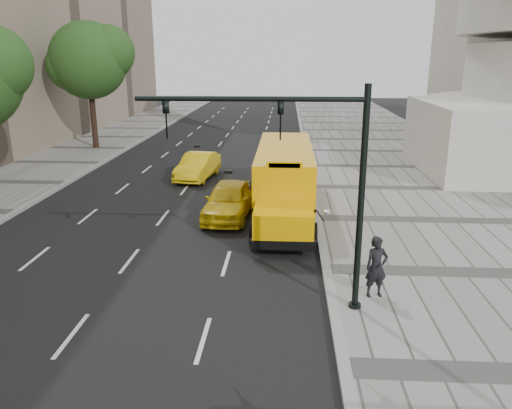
# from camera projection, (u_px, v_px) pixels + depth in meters

# --- Properties ---
(ground) EXTENTS (140.00, 140.00, 0.00)m
(ground) POSITION_uv_depth(u_px,v_px,m) (185.00, 218.00, 22.64)
(ground) COLOR black
(ground) RESTS_ON ground
(sidewalk_museum) EXTENTS (12.00, 140.00, 0.15)m
(sidewalk_museum) POSITION_uv_depth(u_px,v_px,m) (454.00, 222.00, 21.91)
(sidewalk_museum) COLOR gray
(sidewalk_museum) RESTS_ON ground
(curb_museum) EXTENTS (0.30, 140.00, 0.15)m
(curb_museum) POSITION_uv_depth(u_px,v_px,m) (317.00, 219.00, 22.26)
(curb_museum) COLOR gray
(curb_museum) RESTS_ON ground
(curb_far) EXTENTS (0.30, 140.00, 0.15)m
(curb_far) POSITION_uv_depth(u_px,v_px,m) (14.00, 213.00, 23.09)
(curb_far) COLOR gray
(curb_far) RESTS_ON ground
(tree_c) EXTENTS (6.49, 5.77, 9.65)m
(tree_c) POSITION_uv_depth(u_px,v_px,m) (90.00, 60.00, 37.59)
(tree_c) COLOR black
(tree_c) RESTS_ON ground
(school_bus) EXTENTS (2.96, 11.56, 3.19)m
(school_bus) POSITION_uv_depth(u_px,v_px,m) (285.00, 174.00, 23.40)
(school_bus) COLOR #F5A800
(school_bus) RESTS_ON ground
(taxi_near) EXTENTS (2.26, 4.91, 1.63)m
(taxi_near) POSITION_uv_depth(u_px,v_px,m) (229.00, 200.00, 22.60)
(taxi_near) COLOR yellow
(taxi_near) RESTS_ON ground
(taxi_far) EXTENTS (2.24, 4.80, 1.52)m
(taxi_far) POSITION_uv_depth(u_px,v_px,m) (198.00, 166.00, 29.77)
(taxi_far) COLOR yellow
(taxi_far) RESTS_ON ground
(pedestrian) EXTENTS (0.77, 0.60, 1.87)m
(pedestrian) POSITION_uv_depth(u_px,v_px,m) (376.00, 267.00, 14.71)
(pedestrian) COLOR black
(pedestrian) RESTS_ON sidewalk_museum
(traffic_signal) EXTENTS (6.18, 0.36, 6.40)m
(traffic_signal) POSITION_uv_depth(u_px,v_px,m) (309.00, 172.00, 13.28)
(traffic_signal) COLOR black
(traffic_signal) RESTS_ON ground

